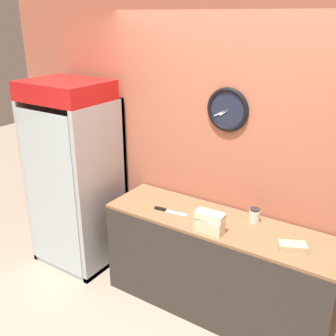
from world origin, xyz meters
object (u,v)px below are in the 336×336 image
Objects in this scene: sandwich_flat_left at (292,246)px; chefs_knife at (166,210)px; sandwich_stack_top at (210,216)px; beverage_cooler at (78,166)px; sandwich_stack_bottom at (209,229)px; condiment_jar at (254,215)px; sandwich_stack_middle at (210,222)px.

chefs_knife is (-1.09, -0.00, -0.02)m from sandwich_flat_left.
chefs_knife is at bearing 167.53° from sandwich_stack_top.
sandwich_flat_left is (2.21, -0.07, -0.14)m from beverage_cooler.
sandwich_flat_left is 1.09m from chefs_knife.
sandwich_stack_bottom reaches higher than chefs_knife.
condiment_jar reaches higher than chefs_knife.
sandwich_stack_top is at bearing 0.00° from sandwich_stack_bottom.
beverage_cooler is 6.26× the size of chefs_knife.
sandwich_stack_bottom is 0.11m from sandwich_stack_top.
beverage_cooler reaches higher than chefs_knife.
sandwich_stack_top is 2.00× the size of condiment_jar.
chefs_knife is at bearing 167.53° from sandwich_stack_middle.
sandwich_stack_bottom is 2.00× the size of condiment_jar.
sandwich_stack_top is 1.04× the size of sandwich_flat_left.
beverage_cooler is 8.21× the size of sandwich_stack_top.
condiment_jar is (-0.39, 0.24, 0.03)m from sandwich_flat_left.
beverage_cooler is 1.13m from chefs_knife.
sandwich_stack_middle is at bearing 0.00° from sandwich_stack_top.
condiment_jar reaches higher than sandwich_stack_middle.
chefs_knife is (1.12, -0.07, -0.15)m from beverage_cooler.
sandwich_stack_bottom is 0.42m from condiment_jar.
condiment_jar is (0.70, 0.25, 0.05)m from chefs_knife.
condiment_jar is at bearing 19.43° from chefs_knife.
beverage_cooler is 2.21m from sandwich_flat_left.
condiment_jar is (0.23, 0.35, -0.03)m from sandwich_stack_middle.
sandwich_stack_bottom is at bearing -169.91° from sandwich_flat_left.
sandwich_stack_middle reaches higher than sandwich_stack_bottom.
sandwich_stack_middle reaches higher than chefs_knife.
sandwich_flat_left is at bearing -1.79° from beverage_cooler.
sandwich_stack_top reaches higher than sandwich_stack_middle.
sandwich_stack_bottom is 0.63m from sandwich_flat_left.
sandwich_stack_top is at bearing -12.47° from chefs_knife.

